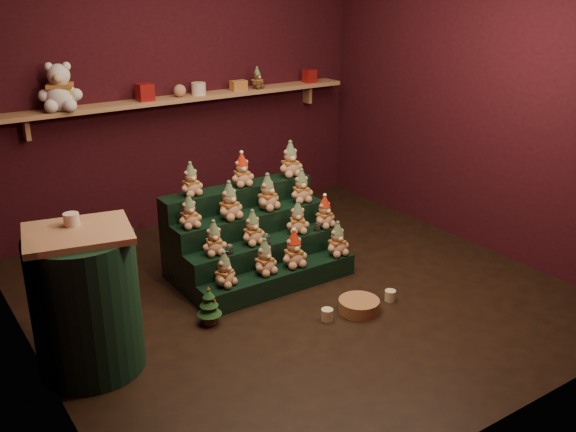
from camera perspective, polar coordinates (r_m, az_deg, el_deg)
ground at (r=5.29m, az=0.63°, el=-6.69°), size 4.00×4.00×0.00m
back_wall at (r=6.56m, az=-9.75°, el=11.40°), size 4.00×0.10×2.80m
front_wall at (r=3.39m, az=20.82°, el=1.43°), size 4.00×0.10×2.80m
left_wall at (r=4.04m, az=-24.03°, el=4.00°), size 0.10×4.00×2.80m
right_wall at (r=6.18m, az=16.79°, el=10.25°), size 0.10×4.00×2.80m
back_shelf at (r=6.42m, az=-9.01°, el=10.28°), size 3.60×0.26×0.24m
riser_tier_front at (r=5.27m, az=-0.76°, el=-5.72°), size 1.40×0.22×0.18m
riser_tier_midfront at (r=5.40m, az=-2.05°, el=-3.99°), size 1.40×0.22×0.36m
riser_tier_midback at (r=5.53m, az=-3.28°, el=-2.35°), size 1.40×0.22×0.54m
riser_tier_back at (r=5.67m, az=-4.44°, el=-0.78°), size 1.40×0.22×0.72m
teddy_0 at (r=4.95m, az=-5.68°, el=-4.73°), size 0.26×0.25×0.28m
teddy_1 at (r=5.12m, az=-2.09°, el=-3.65°), size 0.24×0.22×0.29m
teddy_2 at (r=5.24m, az=0.53°, el=-2.93°), size 0.24×0.22×0.31m
teddy_3 at (r=5.46m, az=4.41°, el=-2.05°), size 0.22×0.20×0.29m
teddy_4 at (r=5.06m, az=-6.60°, el=-1.95°), size 0.23×0.22×0.27m
teddy_5 at (r=5.22m, az=-3.16°, el=-1.03°), size 0.21×0.19×0.28m
teddy_6 at (r=5.44m, az=0.86°, el=-0.12°), size 0.25×0.24×0.28m
teddy_7 at (r=5.57m, az=3.26°, el=0.38°), size 0.23×0.21×0.28m
teddy_8 at (r=5.14m, az=-8.78°, el=0.42°), size 0.19×0.18×0.27m
teddy_9 at (r=5.27m, az=-5.23°, el=1.37°), size 0.26×0.24×0.31m
teddy_10 at (r=5.47m, az=-1.83°, el=2.14°), size 0.27×0.25×0.31m
teddy_11 at (r=5.65m, az=1.20°, el=2.68°), size 0.24×0.22×0.29m
teddy_12 at (r=5.32m, az=-8.64°, el=3.23°), size 0.21×0.19×0.27m
teddy_13 at (r=5.52m, az=-4.12°, el=4.12°), size 0.22×0.21×0.28m
teddy_14 at (r=5.77m, az=0.20°, el=5.06°), size 0.24×0.22×0.31m
snow_globe_a at (r=5.09m, az=-5.20°, el=-2.91°), size 0.06×0.06×0.08m
snow_globe_b at (r=5.25m, az=-1.95°, el=-2.02°), size 0.07×0.07×0.10m
snow_globe_c at (r=5.52m, az=2.62°, el=-0.91°), size 0.06×0.06×0.08m
side_table at (r=4.32m, az=-17.52°, el=-7.28°), size 0.73×0.68×0.98m
table_ornament at (r=4.19m, az=-18.71°, el=-0.28°), size 0.10×0.10×0.08m
mini_christmas_tree at (r=4.80m, az=-7.02°, el=-7.90°), size 0.18×0.18×0.31m
mug_left at (r=4.87m, az=3.50°, el=-8.75°), size 0.09×0.09×0.09m
mug_right at (r=5.19m, az=9.07°, el=-7.00°), size 0.09×0.09×0.09m
wicker_basket at (r=5.00m, az=6.33°, el=-7.92°), size 0.34×0.34×0.10m
white_bear at (r=5.95m, az=-19.67°, el=11.29°), size 0.47×0.45×0.52m
brown_bear at (r=6.74m, az=-2.76°, el=12.15°), size 0.19×0.18×0.21m
gift_tin_red_a at (r=6.22m, az=-12.60°, el=10.69°), size 0.14×0.14×0.16m
gift_tin_cream at (r=6.44m, az=-7.95°, el=11.14°), size 0.14×0.14×0.12m
gift_tin_red_b at (r=7.12m, az=1.92°, el=12.33°), size 0.12×0.12×0.14m
shelf_plush_ball at (r=6.36m, az=-9.60°, el=10.93°), size 0.12×0.12×0.12m
scarf_gift_box at (r=6.65m, az=-4.42°, el=11.49°), size 0.16×0.10×0.10m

